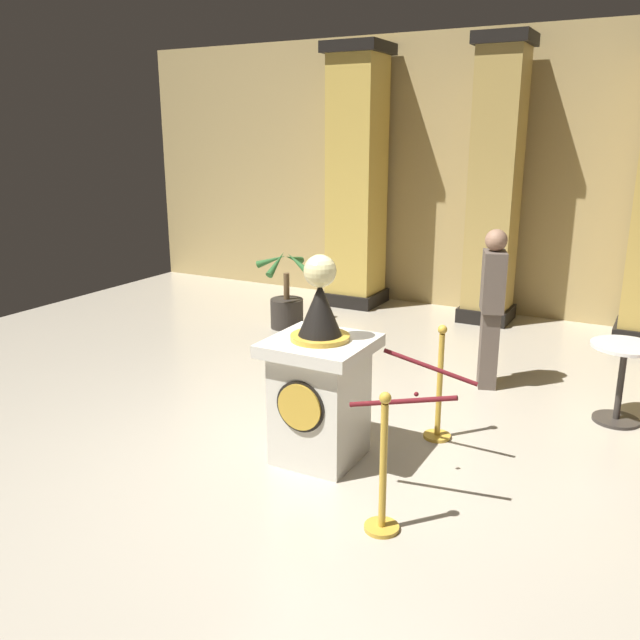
# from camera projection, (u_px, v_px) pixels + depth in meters

# --- Properties ---
(ground_plane) EXTENTS (12.54, 12.54, 0.00)m
(ground_plane) POSITION_uv_depth(u_px,v_px,m) (335.00, 456.00, 5.54)
(ground_plane) COLOR #B2A893
(back_wall) EXTENTS (12.54, 0.16, 4.00)m
(back_wall) POSITION_uv_depth(u_px,v_px,m) (506.00, 176.00, 9.50)
(back_wall) COLOR tan
(back_wall) RESTS_ON ground_plane
(pedestal_clock) EXTENTS (0.79, 0.79, 1.71)m
(pedestal_clock) POSITION_uv_depth(u_px,v_px,m) (320.00, 384.00, 5.33)
(pedestal_clock) COLOR silver
(pedestal_clock) RESTS_ON ground_plane
(stanchion_near) EXTENTS (0.24, 0.24, 1.00)m
(stanchion_near) POSITION_uv_depth(u_px,v_px,m) (383.00, 484.00, 4.42)
(stanchion_near) COLOR gold
(stanchion_near) RESTS_ON ground_plane
(stanchion_far) EXTENTS (0.24, 0.24, 1.04)m
(stanchion_far) POSITION_uv_depth(u_px,v_px,m) (439.00, 399.00, 5.77)
(stanchion_far) COLOR gold
(stanchion_far) RESTS_ON ground_plane
(velvet_rope) EXTENTS (0.84, 0.87, 0.22)m
(velvet_rope) POSITION_uv_depth(u_px,v_px,m) (417.00, 383.00, 4.98)
(velvet_rope) COLOR #591419
(column_left) EXTENTS (0.86, 0.86, 3.84)m
(column_left) POSITION_uv_depth(u_px,v_px,m) (357.00, 180.00, 9.99)
(column_left) COLOR black
(column_left) RESTS_ON ground_plane
(column_centre_rear) EXTENTS (0.73, 0.73, 3.84)m
(column_centre_rear) POSITION_uv_depth(u_px,v_px,m) (495.00, 185.00, 9.04)
(column_centre_rear) COLOR black
(column_centre_rear) RESTS_ON ground_plane
(potted_palm_left) EXTENTS (0.86, 0.84, 1.10)m
(potted_palm_left) POSITION_uv_depth(u_px,v_px,m) (287.00, 304.00, 9.10)
(potted_palm_left) COLOR #2D2823
(potted_palm_left) RESTS_ON ground_plane
(bystander_guest) EXTENTS (0.33, 0.41, 1.67)m
(bystander_guest) POSITION_uv_depth(u_px,v_px,m) (492.00, 305.00, 6.84)
(bystander_guest) COLOR brown
(bystander_guest) RESTS_ON ground_plane
(cafe_table) EXTENTS (0.60, 0.60, 0.76)m
(cafe_table) POSITION_uv_depth(u_px,v_px,m) (622.00, 373.00, 6.07)
(cafe_table) COLOR #332D28
(cafe_table) RESTS_ON ground_plane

